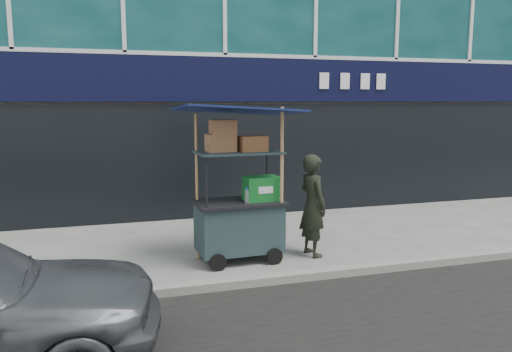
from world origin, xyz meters
name	(u,v)px	position (x,y,z in m)	size (l,w,h in m)	color
ground	(290,276)	(0.00, 0.00, 0.00)	(80.00, 80.00, 0.00)	#61625D
curb	(295,277)	(0.00, -0.20, 0.06)	(80.00, 0.18, 0.12)	gray
vendor_cart	(240,207)	(-0.48, 0.92, 0.85)	(1.86, 1.35, 2.43)	#1B2A2F
vendor_man	(313,205)	(0.69, 0.83, 0.82)	(0.60, 0.39, 1.64)	black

